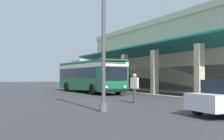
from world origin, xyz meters
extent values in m
plane|color=#38383A|center=(0.00, 8.00, 0.00)|extent=(120.00, 120.00, 0.00)
cube|color=#9E998E|center=(2.95, 2.94, 0.06)|extent=(34.58, 0.50, 0.12)
cube|color=#C6B793|center=(2.95, 12.64, 3.68)|extent=(28.82, 10.92, 7.35)
cube|color=beige|center=(2.95, 12.64, 7.65)|extent=(29.12, 11.22, 0.60)
cube|color=#C6B793|center=(-8.57, 4.26, 2.02)|extent=(0.55, 0.55, 4.04)
cube|color=#C6B793|center=(-2.81, 4.26, 2.02)|extent=(0.55, 0.55, 4.04)
cube|color=#C6B793|center=(2.95, 4.26, 2.02)|extent=(0.55, 0.55, 4.04)
cube|color=#C6B793|center=(8.72, 4.26, 2.02)|extent=(0.55, 0.55, 4.04)
cube|color=#C6B793|center=(14.48, 4.26, 2.02)|extent=(0.55, 0.55, 4.04)
cube|color=#146B66|center=(2.95, 5.59, 4.39)|extent=(28.82, 3.16, 0.82)
cube|color=#19232D|center=(2.95, 7.23, 1.40)|extent=(24.21, 0.08, 2.40)
cube|color=#196638|center=(3.67, -0.20, 1.73)|extent=(11.10, 3.02, 2.75)
cube|color=silver|center=(3.67, -0.20, 2.65)|extent=(11.12, 3.04, 0.36)
cube|color=#19232D|center=(3.37, -0.21, 1.95)|extent=(9.34, 2.97, 0.90)
cube|color=#19232D|center=(9.13, 0.04, 1.85)|extent=(0.16, 2.24, 1.20)
cube|color=black|center=(9.14, 0.04, 2.82)|extent=(0.14, 1.94, 0.28)
cube|color=black|center=(9.26, 0.04, 0.45)|extent=(0.30, 2.45, 0.24)
cube|color=silver|center=(9.14, 0.93, 0.75)|extent=(0.07, 0.24, 0.16)
cube|color=silver|center=(9.22, -0.85, 0.75)|extent=(0.07, 0.24, 0.16)
cube|color=silver|center=(2.17, -0.26, 3.22)|extent=(2.47, 1.89, 0.24)
cylinder|color=black|center=(7.24, 1.23, 0.50)|extent=(1.00, 0.30, 1.00)
cylinder|color=black|center=(7.35, -1.32, 0.50)|extent=(1.00, 0.30, 1.00)
cylinder|color=black|center=(0.54, 0.94, 0.50)|extent=(1.00, 0.30, 1.00)
cylinder|color=black|center=(0.65, -1.60, 0.50)|extent=(1.00, 0.30, 1.00)
cylinder|color=black|center=(21.36, -2.31, 0.32)|extent=(0.64, 0.22, 0.64)
cylinder|color=#38383D|center=(15.68, -2.00, 0.44)|extent=(0.16, 0.16, 0.89)
cylinder|color=#38383D|center=(15.47, -1.86, 0.44)|extent=(0.16, 0.16, 0.89)
cube|color=silver|center=(15.58, -1.93, 1.22)|extent=(0.55, 0.32, 0.66)
sphere|color=tan|center=(15.58, -1.93, 1.67)|extent=(0.24, 0.24, 0.24)
cylinder|color=silver|center=(15.89, -1.92, 1.25)|extent=(0.09, 0.09, 0.60)
cylinder|color=silver|center=(15.26, -1.94, 1.25)|extent=(0.09, 0.09, 0.60)
cube|color=#4C4742|center=(-4.66, 4.47, 0.28)|extent=(0.75, 0.75, 0.57)
cylinder|color=#332319|center=(-4.66, 4.47, 0.58)|extent=(0.64, 0.64, 0.02)
cylinder|color=brown|center=(-4.66, 4.47, 1.68)|extent=(0.16, 0.16, 2.22)
ellipsoid|color=#1E6028|center=(-4.22, 4.51, 3.01)|extent=(0.90, 0.30, 0.17)
ellipsoid|color=#1E6028|center=(-4.52, 4.95, 3.03)|extent=(0.47, 1.02, 0.17)
ellipsoid|color=#1E6028|center=(-5.14, 4.50, 2.94)|extent=(0.99, 0.28, 0.16)
ellipsoid|color=#1E6028|center=(-4.76, 3.94, 2.85)|extent=(0.43, 1.09, 0.17)
cylinder|color=#59595B|center=(18.73, -5.43, 0.20)|extent=(0.36, 0.36, 0.40)
cylinder|color=#4C4C51|center=(18.73, -5.43, 3.42)|extent=(0.18, 0.18, 6.83)
camera|label=1|loc=(30.49, -10.77, 1.59)|focal=45.68mm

